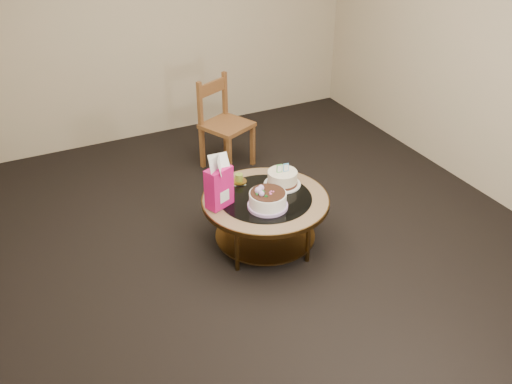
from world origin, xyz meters
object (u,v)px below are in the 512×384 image
cream_cake (282,178)px  dining_chair (224,123)px  gift_bag (219,182)px  coffee_table (265,206)px  decorated_cake (267,200)px

cream_cake → dining_chair: (0.05, 1.31, -0.05)m
cream_cake → gift_bag: (-0.58, -0.06, 0.15)m
gift_bag → coffee_table: bearing=-31.5°
decorated_cake → dining_chair: size_ratio=0.34×
coffee_table → dining_chair: bearing=79.5°
dining_chair → cream_cake: bearing=-116.7°
gift_bag → dining_chair: 1.52m
cream_cake → dining_chair: size_ratio=0.33×
cream_cake → dining_chair: bearing=96.2°
cream_cake → gift_bag: size_ratio=0.73×
coffee_table → cream_cake: size_ratio=3.35×
decorated_cake → dining_chair: (0.32, 1.56, -0.05)m
decorated_cake → gift_bag: 0.40m
coffee_table → decorated_cake: decorated_cake is taller
decorated_cake → cream_cake: bearing=42.9°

